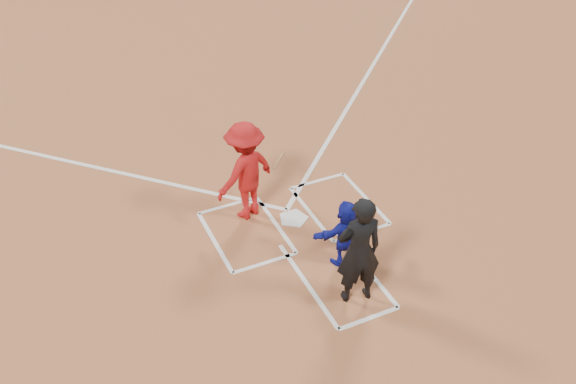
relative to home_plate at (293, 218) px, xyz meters
name	(u,v)px	position (x,y,z in m)	size (l,w,h in m)	color
ground	(293,219)	(0.00, 0.00, -0.02)	(120.00, 120.00, 0.00)	#1E5214
home_plate_dirt	(194,88)	(0.00, 6.00, -0.01)	(28.00, 28.00, 0.01)	#985331
home_plate	(293,218)	(0.00, 0.00, 0.00)	(0.60, 0.60, 0.02)	silver
catcher	(346,233)	(0.30, -1.43, 0.62)	(1.16, 0.37, 1.25)	#121899
umpire	(359,251)	(0.04, -2.28, 0.99)	(0.73, 0.48, 2.00)	black
chalk_markings	(203,100)	(0.00, 5.29, -0.01)	(28.35, 17.32, 0.01)	white
batter_at_plate	(246,171)	(-0.73, 0.52, 0.98)	(1.60, 1.14, 1.97)	#B31315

